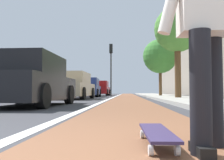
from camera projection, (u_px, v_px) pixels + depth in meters
ground_plane at (129, 101)px, 11.03m from camera, size 80.00×80.00×0.00m
bike_lane_paint at (128, 96)px, 24.99m from camera, size 56.00×1.83×0.00m
lane_stripe_white at (115, 96)px, 21.07m from camera, size 52.00×0.16×0.01m
sidewalk_curb at (166, 96)px, 18.83m from camera, size 52.00×3.20×0.12m
building_facade at (193, 28)px, 22.92m from camera, size 40.00×1.20×12.71m
skateboard at (157, 133)px, 1.88m from camera, size 0.85×0.22×0.11m
skater_person at (207, 18)px, 1.75m from camera, size 0.47×0.72×1.64m
parked_car_near at (29, 82)px, 7.14m from camera, size 4.06×2.01×1.47m
parked_car_mid at (73, 86)px, 13.83m from camera, size 4.50×1.95×1.49m
parked_car_far at (88, 88)px, 19.44m from camera, size 4.43×1.98×1.47m
parked_car_end at (99, 89)px, 25.38m from camera, size 4.02×2.03×1.50m
traffic_light at (111, 60)px, 21.41m from camera, size 0.33×0.28×4.58m
street_tree_mid at (177, 30)px, 12.58m from camera, size 2.36×2.36×4.80m
street_tree_far at (160, 56)px, 19.13m from camera, size 2.67×2.67×4.52m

